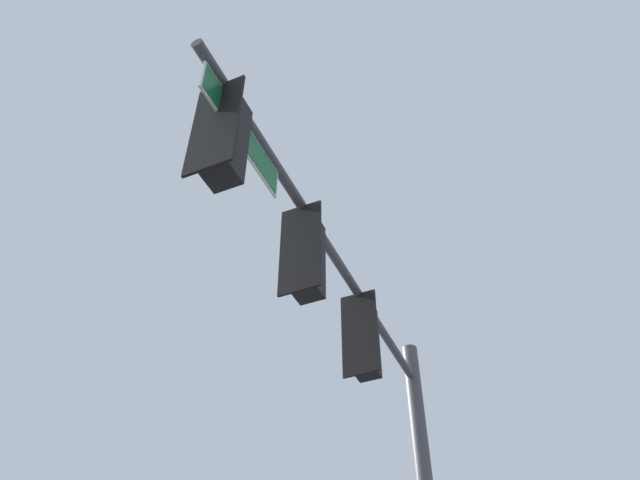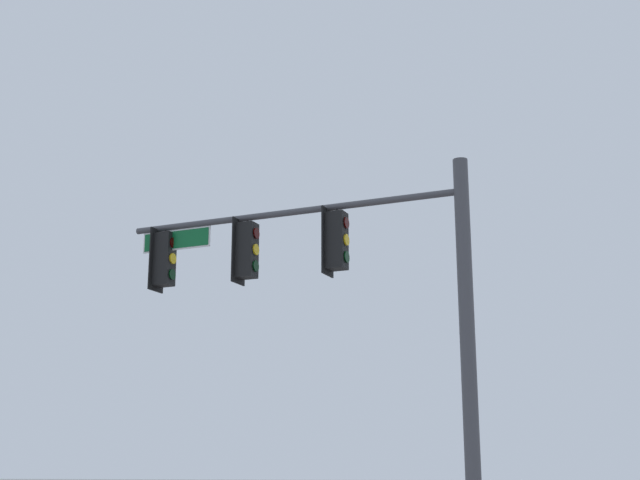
# 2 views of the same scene
# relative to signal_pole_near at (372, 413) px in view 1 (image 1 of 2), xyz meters

# --- Properties ---
(signal_pole_near) EXTENTS (7.02, 1.22, 7.31)m
(signal_pole_near) POSITION_rel_signal_pole_near_xyz_m (0.00, 0.00, 0.00)
(signal_pole_near) COLOR #47474C
(signal_pole_near) RESTS_ON ground_plane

